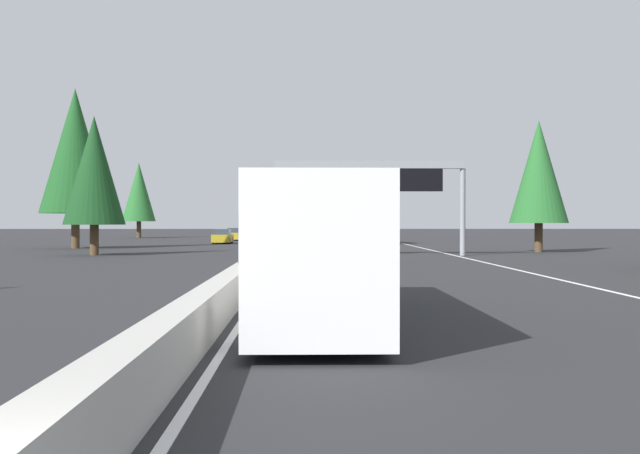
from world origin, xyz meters
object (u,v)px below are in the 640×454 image
at_px(sign_gantry_overhead, 372,180).
at_px(conifer_left_far, 139,192).
at_px(box_truck_mid_right, 378,228).
at_px(conifer_left_near, 94,171).
at_px(sedan_near_right, 331,233).
at_px(pickup_far_left, 306,229).
at_px(conifer_left_mid, 75,151).
at_px(minivan_near_center, 306,233).
at_px(oncoming_far, 235,235).
at_px(sedan_distant_b, 308,262).
at_px(conifer_right_mid, 539,172).
at_px(bus_far_center, 315,245).
at_px(oncoming_near, 223,237).

bearing_deg(sign_gantry_overhead, conifer_left_far, 26.39).
height_order(box_truck_mid_right, conifer_left_near, conifer_left_near).
bearing_deg(sedan_near_right, pickup_far_left, 6.37).
relative_size(sedan_near_right, conifer_left_mid, 0.33).
relative_size(minivan_near_center, sedan_near_right, 1.14).
xyz_separation_m(minivan_near_center, conifer_left_near, (-30.67, 14.13, 4.67)).
bearing_deg(oncoming_far, sedan_distant_b, 7.86).
height_order(pickup_far_left, conifer_left_mid, conifer_left_mid).
height_order(sign_gantry_overhead, minivan_near_center, sign_gantry_overhead).
bearing_deg(conifer_right_mid, conifer_left_mid, 77.27).
relative_size(sign_gantry_overhead, bus_far_center, 1.10).
relative_size(minivan_near_center, oncoming_near, 1.14).
bearing_deg(oncoming_near, sedan_near_right, 154.59).
bearing_deg(bus_far_center, sign_gantry_overhead, -7.25).
xyz_separation_m(oncoming_far, conifer_right_mid, (-34.39, -25.35, 5.19)).
xyz_separation_m(pickup_far_left, conifer_left_far, (-29.20, 22.52, 5.28)).
bearing_deg(box_truck_mid_right, conifer_right_mid, -156.50).
bearing_deg(minivan_near_center, conifer_right_mid, -146.78).
bearing_deg(oncoming_near, bus_far_center, 8.09).
bearing_deg(sedan_near_right, oncoming_near, 154.59).
xyz_separation_m(box_truck_mid_right, conifer_left_mid, (-14.14, 26.50, 6.47)).
bearing_deg(conifer_left_mid, pickup_far_left, -15.50).
xyz_separation_m(sedan_distant_b, conifer_right_mid, (25.93, -17.02, 5.19)).
bearing_deg(conifer_left_far, box_truck_mid_right, -130.83).
height_order(sedan_distant_b, pickup_far_left, pickup_far_left).
distance_m(oncoming_near, conifer_right_mid, 33.97).
bearing_deg(conifer_right_mid, oncoming_far, 36.40).
height_order(bus_far_center, conifer_right_mid, conifer_right_mid).
relative_size(minivan_near_center, conifer_left_near, 0.54).
relative_size(oncoming_near, conifer_left_mid, 0.33).
relative_size(bus_far_center, oncoming_near, 2.61).
bearing_deg(sedan_distant_b, oncoming_far, 7.86).
relative_size(sedan_near_right, oncoming_far, 1.00).
height_order(box_truck_mid_right, conifer_left_mid, conifer_left_mid).
xyz_separation_m(conifer_right_mid, conifer_left_far, (48.11, 39.55, 0.32)).
bearing_deg(oncoming_far, conifer_left_far, -134.02).
height_order(oncoming_near, conifer_left_near, conifer_left_near).
relative_size(oncoming_near, conifer_left_near, 0.48).
distance_m(oncoming_near, conifer_left_far, 30.30).
height_order(box_truck_mid_right, conifer_left_far, conifer_left_far).
bearing_deg(conifer_left_far, oncoming_near, -151.80).
bearing_deg(sedan_distant_b, sign_gantry_overhead, -11.95).
xyz_separation_m(minivan_near_center, sedan_near_right, (20.87, -3.36, -0.27)).
relative_size(bus_far_center, sedan_distant_b, 2.61).
distance_m(bus_far_center, oncoming_near, 60.84).
height_order(oncoming_near, conifer_left_far, conifer_left_far).
relative_size(box_truck_mid_right, conifer_left_mid, 0.64).
bearing_deg(sign_gantry_overhead, oncoming_near, 24.62).
bearing_deg(sign_gantry_overhead, conifer_left_mid, 59.07).
distance_m(bus_far_center, conifer_left_mid, 50.79).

